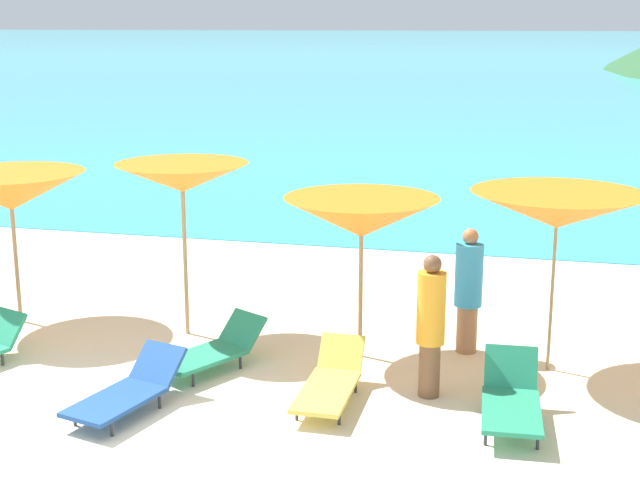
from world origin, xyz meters
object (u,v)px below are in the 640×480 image
object	(u,v)px
beachgoer_1	(431,323)
lounge_chair_4	(511,399)
lounge_chair_6	(330,381)
lounge_chair_7	(213,349)
umbrella_4	(182,178)
umbrella_6	(557,210)
umbrella_3	(10,191)
beachgoer_3	(468,288)
lounge_chair_1	(128,390)
umbrella_5	(361,218)

from	to	relation	value
beachgoer_1	lounge_chair_4	bearing A→B (deg)	-164.76
lounge_chair_6	lounge_chair_7	size ratio (longest dim) A/B	1.03
umbrella_4	umbrella_6	size ratio (longest dim) A/B	1.06
umbrella_3	beachgoer_3	bearing A→B (deg)	2.77
lounge_chair_4	lounge_chair_6	world-z (taller)	lounge_chair_4
umbrella_6	beachgoer_3	size ratio (longest dim) A/B	1.36
lounge_chair_1	umbrella_5	bearing A→B (deg)	61.35
umbrella_3	umbrella_6	world-z (taller)	umbrella_6
lounge_chair_1	lounge_chair_4	size ratio (longest dim) A/B	1.13
umbrella_3	umbrella_6	distance (m)	7.34
lounge_chair_4	beachgoer_1	distance (m)	1.24
lounge_chair_7	beachgoer_3	size ratio (longest dim) A/B	0.93
lounge_chair_1	beachgoer_3	size ratio (longest dim) A/B	0.98
lounge_chair_6	umbrella_6	bearing A→B (deg)	32.93
umbrella_3	beachgoer_3	size ratio (longest dim) A/B	1.31
lounge_chair_1	beachgoer_1	distance (m)	3.44
umbrella_4	lounge_chair_1	xyz separation A→B (m)	(0.34, -2.53, -1.92)
lounge_chair_1	beachgoer_3	xyz separation A→B (m)	(3.45, 2.76, 0.61)
lounge_chair_4	beachgoer_3	bearing A→B (deg)	103.74
lounge_chair_6	beachgoer_1	bearing A→B (deg)	20.53
umbrella_3	beachgoer_1	distance (m)	6.23
umbrella_5	lounge_chair_6	world-z (taller)	umbrella_5
umbrella_5	beachgoer_1	size ratio (longest dim) A/B	1.24
beachgoer_1	beachgoer_3	xyz separation A→B (m)	(0.29, 1.54, -0.02)
umbrella_3	lounge_chair_1	world-z (taller)	umbrella_3
lounge_chair_6	beachgoer_3	xyz separation A→B (m)	(1.35, 1.95, 0.63)
umbrella_4	beachgoer_1	world-z (taller)	umbrella_4
lounge_chair_4	lounge_chair_1	bearing A→B (deg)	-174.19
umbrella_6	lounge_chair_6	xyz separation A→B (m)	(-2.39, -1.57, -1.78)
umbrella_6	lounge_chair_4	world-z (taller)	umbrella_6
umbrella_6	lounge_chair_6	size ratio (longest dim) A/B	1.42
umbrella_3	umbrella_6	bearing A→B (deg)	-0.61
umbrella_5	lounge_chair_4	distance (m)	2.95
lounge_chair_1	beachgoer_3	world-z (taller)	beachgoer_3
beachgoer_1	umbrella_6	bearing A→B (deg)	-93.61
umbrella_3	beachgoer_1	xyz separation A→B (m)	(6.02, -1.24, -1.01)
umbrella_6	lounge_chair_4	xyz separation A→B (m)	(-0.38, -1.70, -1.72)
umbrella_4	lounge_chair_1	distance (m)	3.20
lounge_chair_7	beachgoer_1	world-z (taller)	beachgoer_1
umbrella_5	lounge_chair_6	xyz separation A→B (m)	(-0.05, -1.46, -1.59)
umbrella_4	umbrella_5	size ratio (longest dim) A/B	1.14
umbrella_5	beachgoer_3	world-z (taller)	umbrella_5
umbrella_4	beachgoer_3	xyz separation A→B (m)	(3.78, 0.22, -1.31)
umbrella_6	lounge_chair_1	size ratio (longest dim) A/B	1.39
lounge_chair_6	lounge_chair_7	bearing A→B (deg)	159.58
umbrella_3	umbrella_5	xyz separation A→B (m)	(5.00, -0.18, -0.07)
umbrella_4	umbrella_5	distance (m)	2.51
umbrella_6	lounge_chair_1	xyz separation A→B (m)	(-4.48, -2.38, -1.76)
umbrella_3	umbrella_4	bearing A→B (deg)	1.84
umbrella_5	umbrella_4	bearing A→B (deg)	173.87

